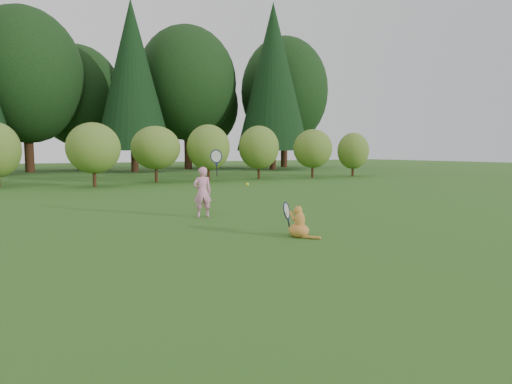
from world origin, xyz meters
TOP-DOWN VIEW (x-y plane):
  - ground at (0.00, 0.00)m, footprint 100.00×100.00m
  - shrub_row at (0.00, 13.00)m, footprint 28.00×3.00m
  - woodland_backdrop at (0.00, 23.00)m, footprint 48.00×10.00m
  - child at (-0.20, 2.57)m, footprint 0.66×0.43m
  - cat at (0.43, -0.32)m, footprint 0.43×0.78m
  - tennis_ball at (0.57, 1.88)m, footprint 0.07×0.07m

SIDE VIEW (x-z plane):
  - ground at x=0.00m, z-range 0.00..0.00m
  - cat at x=0.43m, z-range -0.09..0.67m
  - child at x=-0.20m, z-range -0.25..1.44m
  - tennis_ball at x=0.57m, z-range 0.73..0.80m
  - shrub_row at x=0.00m, z-range 0.00..2.80m
  - woodland_backdrop at x=0.00m, z-range 0.00..15.00m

